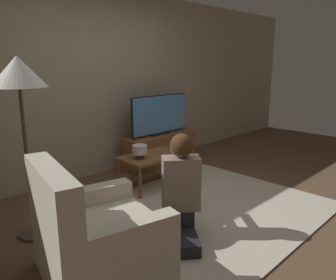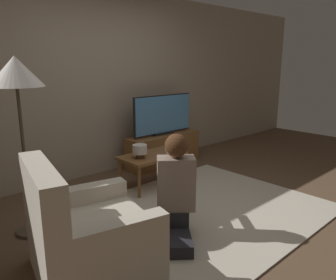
% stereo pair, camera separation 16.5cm
% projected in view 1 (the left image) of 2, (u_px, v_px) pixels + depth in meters
% --- Properties ---
extents(ground_plane, '(10.00, 10.00, 0.00)m').
position_uv_depth(ground_plane, '(199.00, 213.00, 3.54)').
color(ground_plane, brown).
extents(wall_back, '(10.00, 0.06, 2.60)m').
position_uv_depth(wall_back, '(95.00, 84.00, 4.57)').
color(wall_back, tan).
rests_on(wall_back, ground_plane).
extents(rug, '(2.75, 2.10, 0.02)m').
position_uv_depth(rug, '(199.00, 213.00, 3.54)').
color(rug, beige).
rests_on(rug, ground_plane).
extents(tv_stand, '(1.25, 0.37, 0.50)m').
position_uv_depth(tv_stand, '(160.00, 150.00, 5.15)').
color(tv_stand, brown).
rests_on(tv_stand, ground_plane).
extents(tv, '(1.12, 0.08, 0.61)m').
position_uv_depth(tv, '(160.00, 115.00, 5.03)').
color(tv, black).
rests_on(tv, tv_stand).
extents(coffee_table, '(0.83, 0.48, 0.43)m').
position_uv_depth(coffee_table, '(152.00, 159.00, 4.21)').
color(coffee_table, brown).
rests_on(coffee_table, ground_plane).
extents(floor_lamp, '(0.47, 0.47, 1.65)m').
position_uv_depth(floor_lamp, '(19.00, 80.00, 2.76)').
color(floor_lamp, '#4C4233').
rests_on(floor_lamp, ground_plane).
extents(armchair, '(0.99, 1.02, 0.92)m').
position_uv_depth(armchair, '(97.00, 241.00, 2.43)').
color(armchair, beige).
rests_on(armchair, ground_plane).
extents(person_kneeling, '(0.72, 0.81, 0.97)m').
position_uv_depth(person_kneeling, '(181.00, 186.00, 2.98)').
color(person_kneeling, '#232328').
rests_on(person_kneeling, rug).
extents(picture_frame, '(0.11, 0.01, 0.15)m').
position_uv_depth(picture_frame, '(141.00, 149.00, 4.20)').
color(picture_frame, brown).
rests_on(picture_frame, coffee_table).
extents(table_lamp, '(0.18, 0.18, 0.17)m').
position_uv_depth(table_lamp, '(140.00, 150.00, 4.02)').
color(table_lamp, '#4C3823').
rests_on(table_lamp, coffee_table).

